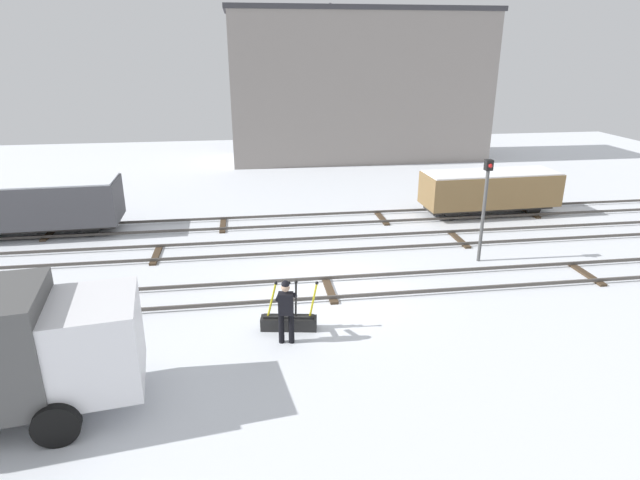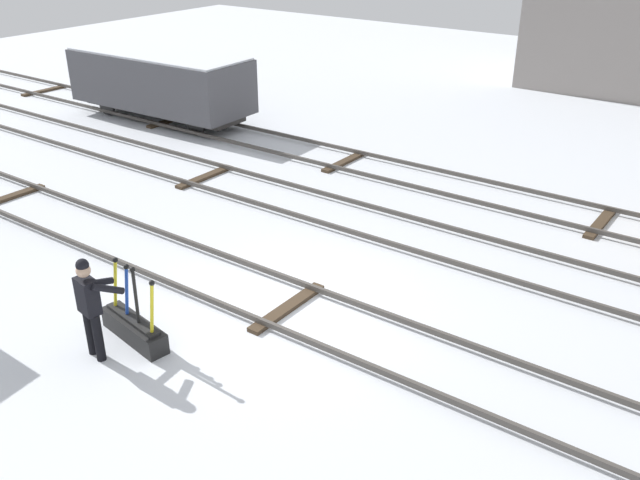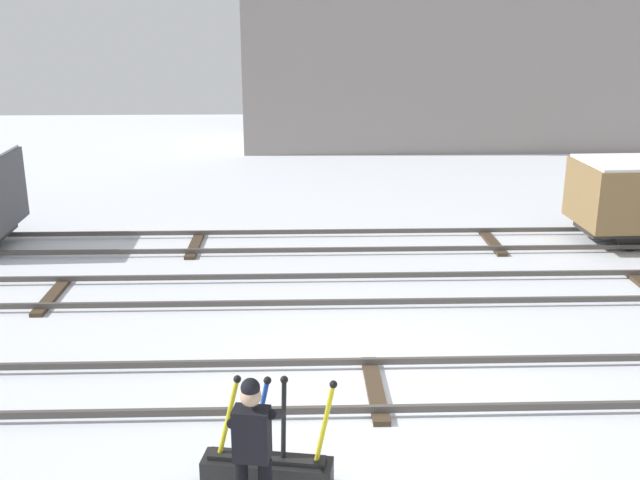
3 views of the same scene
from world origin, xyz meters
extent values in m
plane|color=silver|center=(0.00, 0.00, 0.00)|extent=(60.00, 60.00, 0.00)
cube|color=#4C4742|center=(0.00, -0.72, 0.13)|extent=(44.00, 0.07, 0.10)
cube|color=#4C4742|center=(0.00, 0.72, 0.13)|extent=(44.00, 0.07, 0.10)
cube|color=#423323|center=(-8.80, 0.00, 0.04)|extent=(0.24, 1.94, 0.08)
cube|color=#423323|center=(0.00, 0.00, 0.04)|extent=(0.24, 1.94, 0.08)
cube|color=#4C4742|center=(0.00, 3.17, 0.13)|extent=(44.00, 0.07, 0.10)
cube|color=#4C4742|center=(0.00, 4.61, 0.13)|extent=(44.00, 0.07, 0.10)
cube|color=#423323|center=(-5.87, 3.89, 0.04)|extent=(0.24, 1.94, 0.08)
cube|color=#4C4742|center=(0.00, 6.34, 0.13)|extent=(44.00, 0.07, 0.10)
cube|color=#4C4742|center=(0.00, 7.78, 0.13)|extent=(44.00, 0.07, 0.10)
cube|color=#423323|center=(-17.60, 7.06, 0.04)|extent=(0.24, 1.94, 0.08)
cube|color=#423323|center=(-10.56, 7.06, 0.04)|extent=(0.24, 1.94, 0.08)
cube|color=#423323|center=(-3.52, 7.06, 0.04)|extent=(0.24, 1.94, 0.08)
cube|color=#423323|center=(3.52, 7.06, 0.04)|extent=(0.24, 1.94, 0.08)
cube|color=black|center=(-1.49, -2.23, 0.18)|extent=(1.56, 0.60, 0.36)
cube|color=black|center=(-1.49, -2.23, 0.39)|extent=(1.38, 0.42, 0.06)
cylinder|color=yellow|center=(-1.93, -2.15, 0.87)|extent=(0.31, 0.11, 1.03)
sphere|color=black|center=(-1.80, -2.18, 1.38)|extent=(0.09, 0.09, 0.09)
cylinder|color=#1E47B7|center=(-1.57, -2.21, 0.87)|extent=(0.28, 0.10, 1.04)
sphere|color=black|center=(-1.46, -2.23, 1.39)|extent=(0.09, 0.09, 0.09)
cylinder|color=black|center=(-1.29, -2.26, 0.88)|extent=(0.09, 0.07, 1.05)
sphere|color=black|center=(-1.28, -2.26, 1.41)|extent=(0.09, 0.09, 0.09)
cylinder|color=yellow|center=(-0.83, -2.34, 0.88)|extent=(0.26, 0.10, 1.04)
sphere|color=black|center=(-0.73, -2.35, 1.39)|extent=(0.09, 0.09, 0.09)
cylinder|color=black|center=(-1.74, -2.89, 0.42)|extent=(0.15, 0.15, 0.83)
cylinder|color=black|center=(-1.48, -2.93, 0.42)|extent=(0.15, 0.15, 0.83)
cube|color=black|center=(-1.61, -2.91, 1.13)|extent=(0.41, 0.30, 0.59)
sphere|color=tan|center=(-1.61, -2.91, 1.57)|extent=(0.23, 0.23, 0.23)
sphere|color=black|center=(-1.61, -2.91, 1.66)|extent=(0.20, 0.20, 0.20)
cylinder|color=black|center=(-1.77, -2.61, 1.17)|extent=(0.20, 0.57, 0.23)
cylinder|color=black|center=(-1.36, -2.70, 1.24)|extent=(0.20, 0.55, 0.37)
cube|color=#2D2B28|center=(-10.88, 7.06, 0.40)|extent=(6.11, 1.57, 0.20)
cube|color=#4C4C51|center=(-10.88, 7.06, 1.34)|extent=(6.46, 2.49, 1.68)
cube|color=silver|center=(-10.88, 7.06, 2.21)|extent=(6.33, 2.40, 0.06)
cylinder|color=black|center=(-12.93, 6.36, 0.35)|extent=(0.70, 0.12, 0.70)
cylinder|color=black|center=(-12.97, 7.61, 0.35)|extent=(0.70, 0.12, 0.70)
cylinder|color=black|center=(-8.78, 6.50, 0.35)|extent=(0.70, 0.12, 0.70)
cylinder|color=black|center=(-8.82, 7.75, 0.35)|extent=(0.70, 0.12, 0.70)
camera|label=1|loc=(-2.48, -14.98, 7.24)|focal=29.70mm
camera|label=2|loc=(6.64, -8.20, 6.55)|focal=38.52mm
camera|label=3|loc=(-1.12, -9.74, 5.36)|focal=41.97mm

